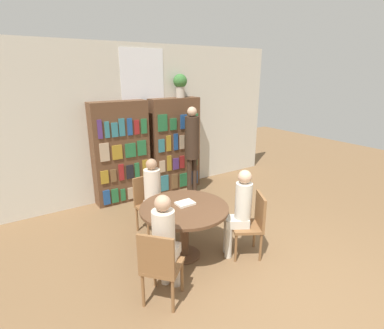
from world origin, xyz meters
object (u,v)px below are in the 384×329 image
object	(u,v)px
seated_reader_left	(154,193)
seated_reader_right	(239,209)
chair_near_camera	(160,264)
chair_far_side	(252,222)
bookshelf_left	(121,153)
seated_reader_back	(165,239)
reading_table	(184,215)
bookshelf_right	(175,145)
chair_left_side	(148,201)
flower_vase	(180,84)
librarian_standing	(192,143)

from	to	relation	value
seated_reader_left	seated_reader_right	distance (m)	1.33
chair_near_camera	chair_far_side	bearing A→B (deg)	54.00
chair_far_side	seated_reader_left	size ratio (longest dim) A/B	0.73
bookshelf_left	seated_reader_back	size ratio (longest dim) A/B	1.57
bookshelf_left	reading_table	xyz separation A→B (m)	(-0.01, -2.30, -0.35)
reading_table	chair_near_camera	size ratio (longest dim) A/B	1.32
seated_reader_right	seated_reader_back	xyz separation A→B (m)	(-1.21, -0.12, 0.01)
bookshelf_right	chair_left_side	distance (m)	1.95
flower_vase	seated_reader_back	xyz separation A→B (m)	(-1.93, -2.80, -1.53)
chair_near_camera	seated_reader_right	bearing A→B (deg)	58.63
bookshelf_right	seated_reader_left	world-z (taller)	bookshelf_right
chair_far_side	seated_reader_right	xyz separation A→B (m)	(-0.16, 0.09, 0.19)
seated_reader_right	bookshelf_left	bearing A→B (deg)	43.76
bookshelf_right	reading_table	size ratio (longest dim) A/B	1.64
chair_far_side	seated_reader_right	distance (m)	0.27
bookshelf_right	reading_table	world-z (taller)	bookshelf_right
chair_near_camera	seated_reader_right	distance (m)	1.38
bookshelf_left	chair_left_side	xyz separation A→B (m)	(-0.10, -1.37, -0.47)
chair_near_camera	seated_reader_back	xyz separation A→B (m)	(0.14, 0.12, 0.20)
chair_near_camera	chair_far_side	xyz separation A→B (m)	(1.50, 0.15, 0.00)
bookshelf_left	reading_table	world-z (taller)	bookshelf_left
bookshelf_right	reading_table	bearing A→B (deg)	-117.79
seated_reader_back	librarian_standing	xyz separation A→B (m)	(1.88, 2.30, 0.40)
chair_near_camera	bookshelf_left	bearing A→B (deg)	124.79
chair_left_side	seated_reader_right	size ratio (longest dim) A/B	0.72
chair_left_side	seated_reader_left	xyz separation A→B (m)	(0.02, -0.18, 0.19)
flower_vase	librarian_standing	bearing A→B (deg)	-95.44
chair_left_side	librarian_standing	bearing A→B (deg)	-153.87
chair_near_camera	chair_far_side	distance (m)	1.51
flower_vase	seated_reader_left	size ratio (longest dim) A/B	0.38
seated_reader_left	seated_reader_right	xyz separation A→B (m)	(0.72, -1.13, -0.00)
chair_near_camera	chair_left_side	bearing A→B (deg)	117.00
chair_far_side	seated_reader_left	world-z (taller)	seated_reader_left
bookshelf_right	seated_reader_left	distance (m)	2.03
flower_vase	chair_left_side	size ratio (longest dim) A/B	0.52
chair_left_side	seated_reader_left	bearing A→B (deg)	90.00
librarian_standing	seated_reader_right	bearing A→B (deg)	-107.14
bookshelf_right	chair_left_side	world-z (taller)	bookshelf_right
flower_vase	reading_table	xyz separation A→B (m)	(-1.36, -2.30, -1.61)
flower_vase	chair_left_side	distance (m)	2.65
bookshelf_left	seated_reader_right	size ratio (longest dim) A/B	1.56
bookshelf_right	seated_reader_back	size ratio (longest dim) A/B	1.57
chair_near_camera	seated_reader_back	bearing A→B (deg)	90.00
bookshelf_left	chair_far_side	world-z (taller)	bookshelf_left
bookshelf_left	chair_near_camera	bearing A→B (deg)	-103.64
flower_vase	seated_reader_left	world-z (taller)	flower_vase
bookshelf_right	seated_reader_right	world-z (taller)	bookshelf_right
bookshelf_left	seated_reader_right	world-z (taller)	bookshelf_left
chair_left_side	seated_reader_left	size ratio (longest dim) A/B	0.73
seated_reader_left	bookshelf_left	bearing A→B (deg)	-98.62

